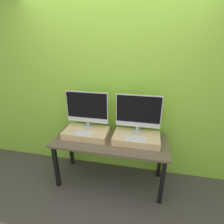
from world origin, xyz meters
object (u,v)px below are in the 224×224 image
object	(u,v)px
monitor_left	(87,108)
keyboard_left	(83,133)
keyboard_right	(136,139)
monitor_right	(138,112)

from	to	relation	value
monitor_left	keyboard_left	world-z (taller)	monitor_left
keyboard_right	monitor_left	bearing A→B (deg)	164.25
monitor_right	keyboard_right	bearing A→B (deg)	-90.00
keyboard_left	keyboard_right	world-z (taller)	same
monitor_right	keyboard_right	xyz separation A→B (m)	(0.00, -0.20, -0.28)
monitor_left	keyboard_right	size ratio (longest dim) A/B	2.27
monitor_right	keyboard_right	world-z (taller)	monitor_right
monitor_left	keyboard_left	distance (m)	0.35
keyboard_left	monitor_left	bearing A→B (deg)	90.00
keyboard_left	keyboard_right	xyz separation A→B (m)	(0.71, 0.00, 0.00)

